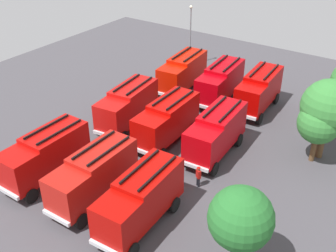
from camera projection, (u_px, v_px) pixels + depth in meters
The scene contains 20 objects.
ground_plane at pixel (168, 140), 36.87m from camera, with size 56.04×56.04×0.00m, color #423F44.
fire_truck_0 at pixel (183, 72), 44.60m from camera, with size 7.38×3.25×3.88m.
fire_truck_1 at pixel (128, 105), 37.92m from camera, with size 7.42×3.38×3.88m.
fire_truck_2 at pixel (45, 154), 31.09m from camera, with size 7.20×2.76×3.88m.
fire_truck_3 at pixel (220, 82), 42.35m from camera, with size 7.37×3.22×3.88m.
fire_truck_4 at pixel (167, 120), 35.57m from camera, with size 7.26×2.91×3.88m.
fire_truck_5 at pixel (93, 174), 28.92m from camera, with size 7.23×2.83×3.88m.
fire_truck_6 at pixel (259, 90), 40.72m from camera, with size 7.35×3.17×3.88m.
fire_truck_7 at pixel (216, 132), 33.87m from camera, with size 7.34×3.11×3.88m.
fire_truck_8 at pixel (140, 199), 26.72m from camera, with size 7.31×3.02×3.88m.
firefighter_0 at pixel (178, 99), 41.66m from camera, with size 0.48×0.45×1.75m.
firefighter_1 at pixel (198, 176), 30.79m from camera, with size 0.43×0.48×1.67m.
firefighter_2 at pixel (170, 178), 30.47m from camera, with size 0.44×0.48×1.80m.
tree_1 at pixel (329, 107), 32.31m from camera, with size 4.41×4.41×6.84m.
tree_2 at pixel (319, 123), 32.40m from camera, with size 3.34×3.34×5.18m.
tree_3 at pixel (241, 219), 22.66m from camera, with size 3.71×3.71×5.75m.
traffic_cone_0 at pixel (67, 138), 36.35m from camera, with size 0.51×0.51×0.73m, color #F2600C.
traffic_cone_1 at pixel (180, 109), 41.10m from camera, with size 0.48×0.48×0.68m, color #F2600C.
traffic_cone_2 at pixel (243, 98), 43.19m from camera, with size 0.52×0.52×0.74m, color #F2600C.
lamppost at pixel (190, 31), 49.92m from camera, with size 0.36×0.36×7.32m.
Camera 1 is at (25.69, 17.70, 19.67)m, focal length 44.60 mm.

